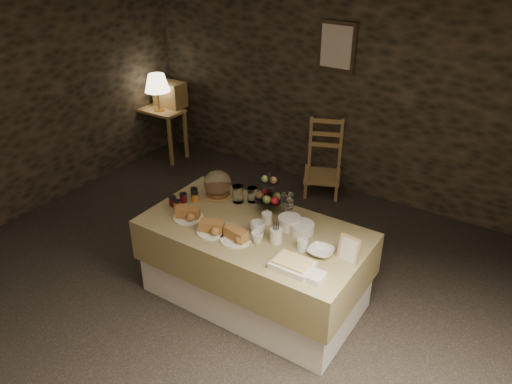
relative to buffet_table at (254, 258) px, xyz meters
The scene contains 27 objects.
ground_plane 0.53m from the buffet_table, 154.12° to the right, with size 5.50×5.00×0.01m, color black.
room_shell 1.17m from the buffet_table, 154.12° to the right, with size 5.52×5.02×2.60m.
buffet_table is the anchor object (origin of this frame).
console_table 3.33m from the buffet_table, 146.47° to the left, with size 0.66×0.38×0.71m.
table_lamp 3.32m from the buffet_table, 146.72° to the left, with size 0.33×0.33×0.50m.
wine_rack 3.42m from the buffet_table, 143.46° to the left, with size 0.42×0.26×0.34m, color #9C744A.
chair 2.19m from the buffet_table, 99.83° to the left, with size 0.55×0.54×0.72m.
framed_picture 2.71m from the buffet_table, 100.24° to the left, with size 0.45×0.04×0.55m.
plate_stack_a 0.47m from the buffet_table, 33.55° to the left, with size 0.19×0.19×0.10m, color silver.
plate_stack_b 0.54m from the buffet_table, 22.88° to the left, with size 0.20×0.20×0.09m, color silver.
cutlery_holder 0.47m from the buffet_table, 16.75° to the right, with size 0.10×0.10×0.12m, color silver.
cup_a 0.38m from the buffet_table, 35.27° to the right, with size 0.13×0.13×0.10m, color silver.
cup_b 0.42m from the buffet_table, 49.45° to the right, with size 0.10×0.10×0.09m, color silver.
mug_c 0.39m from the buffet_table, 67.67° to the left, with size 0.09×0.09×0.10m, color silver.
mug_d 0.61m from the buffet_table, ahead, with size 0.08×0.08×0.09m, color silver.
bowl 0.72m from the buffet_table, ahead, with size 0.19×0.19×0.05m, color silver.
cake_dome 0.77m from the buffet_table, 154.48° to the left, with size 0.26×0.26×0.26m.
fruit_stand 0.56m from the buffet_table, 99.77° to the left, with size 0.26×0.26×0.36m.
bread_platter_left 0.68m from the buffet_table, 161.47° to the right, with size 0.26×0.26×0.11m.
bread_platter_center 0.50m from the buffet_table, 135.45° to the right, with size 0.26×0.26×0.11m.
bread_platter_right 0.43m from the buffet_table, 94.86° to the right, with size 0.26×0.26×0.11m.
jam_jars 0.83m from the buffet_table, behind, with size 0.18×0.32×0.07m.
tart_dish 0.71m from the buffet_table, 29.19° to the right, with size 0.30×0.22×0.07m.
square_dish 0.87m from the buffet_table, 24.09° to the right, with size 0.14×0.14×0.04m, color silver.
menu_frame 0.93m from the buffet_table, ahead, with size 0.17×0.02×0.22m, color #9C744A.
storage_jar_a 0.60m from the buffet_table, 142.00° to the left, with size 0.10×0.10×0.16m, color white.
storage_jar_b 0.59m from the buffet_table, 125.36° to the left, with size 0.09×0.09×0.14m, color white.
Camera 1 is at (2.20, -2.78, 3.02)m, focal length 35.00 mm.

